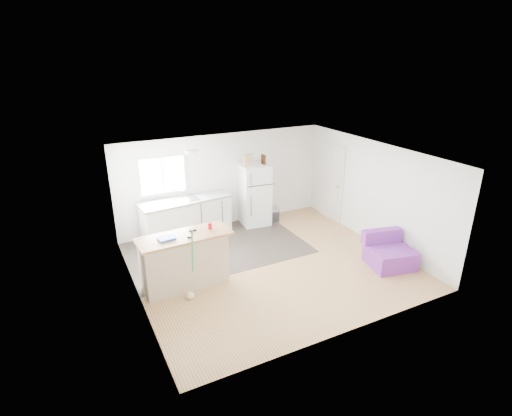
{
  "coord_description": "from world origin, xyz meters",
  "views": [
    {
      "loc": [
        -3.68,
        -6.58,
        4.27
      ],
      "look_at": [
        0.02,
        0.7,
        1.06
      ],
      "focal_mm": 28.0,
      "sensor_mm": 36.0,
      "label": 1
    }
  ],
  "objects_px": {
    "bottle_left": "(264,160)",
    "purple_seat": "(389,254)",
    "mop": "(191,287)",
    "refrigerator": "(255,195)",
    "bottle_right": "(262,159)",
    "blue_tray": "(167,238)",
    "cardboard_box": "(248,160)",
    "peninsula": "(185,261)",
    "cleaner_jug": "(214,274)",
    "kitchen_cabinets": "(187,218)",
    "cooler": "(270,214)",
    "red_cup": "(210,226)"
  },
  "relations": [
    {
      "from": "mop",
      "to": "bottle_left",
      "type": "bearing_deg",
      "value": 50.88
    },
    {
      "from": "cooler",
      "to": "bottle_right",
      "type": "xyz_separation_m",
      "value": [
        -0.23,
        0.04,
        1.55
      ]
    },
    {
      "from": "cleaner_jug",
      "to": "mop",
      "type": "relative_size",
      "value": 0.22
    },
    {
      "from": "peninsula",
      "to": "bottle_left",
      "type": "height_order",
      "value": "bottle_left"
    },
    {
      "from": "purple_seat",
      "to": "mop",
      "type": "height_order",
      "value": "mop"
    },
    {
      "from": "peninsula",
      "to": "cooler",
      "type": "distance_m",
      "value": 3.7
    },
    {
      "from": "cardboard_box",
      "to": "kitchen_cabinets",
      "type": "bearing_deg",
      "value": 178.97
    },
    {
      "from": "cooler",
      "to": "purple_seat",
      "type": "relative_size",
      "value": 0.5
    },
    {
      "from": "mop",
      "to": "bottle_left",
      "type": "distance_m",
      "value": 4.04
    },
    {
      "from": "cooler",
      "to": "mop",
      "type": "distance_m",
      "value": 3.98
    },
    {
      "from": "refrigerator",
      "to": "mop",
      "type": "bearing_deg",
      "value": -130.01
    },
    {
      "from": "red_cup",
      "to": "bottle_left",
      "type": "xyz_separation_m",
      "value": [
        2.23,
        1.96,
        0.59
      ]
    },
    {
      "from": "bottle_left",
      "to": "kitchen_cabinets",
      "type": "bearing_deg",
      "value": 176.99
    },
    {
      "from": "mop",
      "to": "cleaner_jug",
      "type": "bearing_deg",
      "value": 43.07
    },
    {
      "from": "kitchen_cabinets",
      "to": "purple_seat",
      "type": "height_order",
      "value": "kitchen_cabinets"
    },
    {
      "from": "mop",
      "to": "kitchen_cabinets",
      "type": "bearing_deg",
      "value": 83.5
    },
    {
      "from": "kitchen_cabinets",
      "to": "cardboard_box",
      "type": "height_order",
      "value": "cardboard_box"
    },
    {
      "from": "kitchen_cabinets",
      "to": "bottle_right",
      "type": "height_order",
      "value": "bottle_right"
    },
    {
      "from": "cleaner_jug",
      "to": "cardboard_box",
      "type": "xyz_separation_m",
      "value": [
        1.82,
        2.15,
        1.62
      ]
    },
    {
      "from": "cleaner_jug",
      "to": "mop",
      "type": "distance_m",
      "value": 0.72
    },
    {
      "from": "red_cup",
      "to": "bottle_right",
      "type": "distance_m",
      "value": 3.1
    },
    {
      "from": "cooler",
      "to": "red_cup",
      "type": "height_order",
      "value": "red_cup"
    },
    {
      "from": "bottle_left",
      "to": "bottle_right",
      "type": "distance_m",
      "value": 0.11
    },
    {
      "from": "mop",
      "to": "red_cup",
      "type": "height_order",
      "value": "mop"
    },
    {
      "from": "peninsula",
      "to": "red_cup",
      "type": "relative_size",
      "value": 14.86
    },
    {
      "from": "blue_tray",
      "to": "cardboard_box",
      "type": "xyz_separation_m",
      "value": [
        2.68,
        2.12,
        0.66
      ]
    },
    {
      "from": "peninsula",
      "to": "bottle_left",
      "type": "bearing_deg",
      "value": 33.44
    },
    {
      "from": "kitchen_cabinets",
      "to": "refrigerator",
      "type": "distance_m",
      "value": 1.88
    },
    {
      "from": "purple_seat",
      "to": "cleaner_jug",
      "type": "height_order",
      "value": "purple_seat"
    },
    {
      "from": "bottle_right",
      "to": "kitchen_cabinets",
      "type": "bearing_deg",
      "value": -179.88
    },
    {
      "from": "cleaner_jug",
      "to": "blue_tray",
      "type": "height_order",
      "value": "blue_tray"
    },
    {
      "from": "refrigerator",
      "to": "purple_seat",
      "type": "height_order",
      "value": "refrigerator"
    },
    {
      "from": "cleaner_jug",
      "to": "bottle_right",
      "type": "relative_size",
      "value": 1.26
    },
    {
      "from": "refrigerator",
      "to": "peninsula",
      "type": "bearing_deg",
      "value": -134.9
    },
    {
      "from": "cleaner_jug",
      "to": "red_cup",
      "type": "bearing_deg",
      "value": 72.77
    },
    {
      "from": "mop",
      "to": "red_cup",
      "type": "distance_m",
      "value": 1.2
    },
    {
      "from": "bottle_left",
      "to": "purple_seat",
      "type": "bearing_deg",
      "value": -67.49
    },
    {
      "from": "mop",
      "to": "bottle_left",
      "type": "xyz_separation_m",
      "value": [
        2.84,
        2.45,
        1.5
      ]
    },
    {
      "from": "cooler",
      "to": "blue_tray",
      "type": "xyz_separation_m",
      "value": [
        -3.34,
        -2.12,
        0.92
      ]
    },
    {
      "from": "purple_seat",
      "to": "cardboard_box",
      "type": "xyz_separation_m",
      "value": [
        -1.74,
        3.26,
        1.49
      ]
    },
    {
      "from": "cooler",
      "to": "cardboard_box",
      "type": "xyz_separation_m",
      "value": [
        -0.66,
        0.0,
        1.58
      ]
    },
    {
      "from": "peninsula",
      "to": "cleaner_jug",
      "type": "xyz_separation_m",
      "value": [
        0.55,
        -0.05,
        -0.41
      ]
    },
    {
      "from": "blue_tray",
      "to": "cardboard_box",
      "type": "relative_size",
      "value": 1.0
    },
    {
      "from": "cleaner_jug",
      "to": "red_cup",
      "type": "relative_size",
      "value": 2.63
    },
    {
      "from": "refrigerator",
      "to": "cooler",
      "type": "relative_size",
      "value": 3.09
    },
    {
      "from": "blue_tray",
      "to": "purple_seat",
      "type": "bearing_deg",
      "value": -14.43
    },
    {
      "from": "peninsula",
      "to": "cooler",
      "type": "relative_size",
      "value": 3.43
    },
    {
      "from": "cardboard_box",
      "to": "peninsula",
      "type": "bearing_deg",
      "value": -138.55
    },
    {
      "from": "cooler",
      "to": "purple_seat",
      "type": "xyz_separation_m",
      "value": [
        1.09,
        -3.26,
        0.09
      ]
    },
    {
      "from": "red_cup",
      "to": "bottle_left",
      "type": "relative_size",
      "value": 0.48
    }
  ]
}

